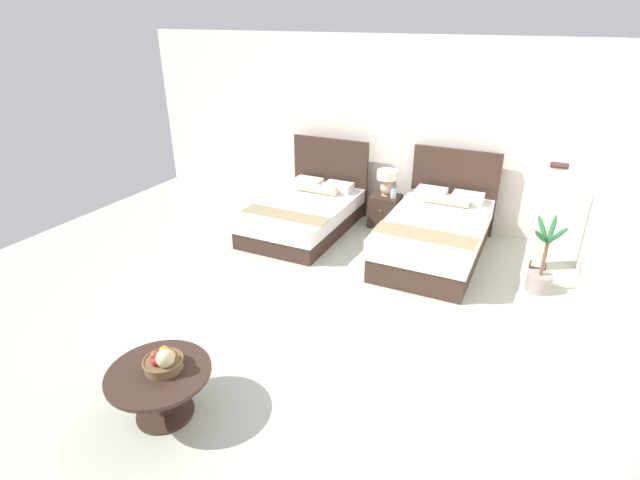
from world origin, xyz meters
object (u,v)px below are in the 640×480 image
at_px(table_lamp, 387,180).
at_px(potted_palm, 541,271).
at_px(bed_near_corner, 435,234).
at_px(floor_lamp_corner, 548,218).
at_px(coffee_table, 160,383).
at_px(fruit_bowl, 164,361).
at_px(vase, 393,193).
at_px(nightstand, 385,211).
at_px(bed_near_window, 305,213).

height_order(table_lamp, potted_palm, potted_palm).
bearing_deg(bed_near_corner, table_lamp, 143.42).
relative_size(floor_lamp_corner, potted_palm, 1.52).
xyz_separation_m(bed_near_corner, coffee_table, (-1.34, -4.05, 0.00)).
bearing_deg(fruit_bowl, potted_palm, 52.99).
height_order(bed_near_corner, vase, bed_near_corner).
relative_size(bed_near_corner, vase, 13.27).
height_order(table_lamp, coffee_table, table_lamp).
xyz_separation_m(fruit_bowl, floor_lamp_corner, (2.70, 4.31, 0.18)).
relative_size(bed_near_corner, table_lamp, 5.38).
xyz_separation_m(nightstand, vase, (0.14, -0.04, 0.34)).
relative_size(table_lamp, floor_lamp_corner, 0.29).
relative_size(bed_near_window, table_lamp, 5.09).
bearing_deg(table_lamp, coffee_table, -94.08).
bearing_deg(nightstand, floor_lamp_corner, -9.94).
height_order(vase, potted_palm, potted_palm).
xyz_separation_m(table_lamp, potted_palm, (2.42, -1.11, -0.51)).
bearing_deg(nightstand, bed_near_window, -147.18).
bearing_deg(potted_palm, coffee_table, -126.90).
distance_m(bed_near_corner, table_lamp, 1.32).
xyz_separation_m(vase, floor_lamp_corner, (2.25, -0.38, 0.12)).
bearing_deg(nightstand, potted_palm, -24.24).
bearing_deg(vase, floor_lamp_corner, -9.53).
xyz_separation_m(bed_near_window, potted_palm, (3.52, -0.39, -0.02)).
relative_size(nightstand, vase, 3.08).
height_order(bed_near_window, vase, bed_near_window).
distance_m(nightstand, table_lamp, 0.52).
relative_size(bed_near_corner, coffee_table, 2.56).
relative_size(coffee_table, fruit_bowl, 2.58).
xyz_separation_m(nightstand, floor_lamp_corner, (2.38, -0.42, 0.47)).
distance_m(bed_near_window, coffee_table, 4.14).
xyz_separation_m(bed_near_window, bed_near_corner, (2.09, -0.02, 0.06)).
height_order(bed_near_window, coffee_table, bed_near_window).
xyz_separation_m(bed_near_corner, floor_lamp_corner, (1.38, 0.30, 0.38)).
bearing_deg(potted_palm, bed_near_window, 173.72).
bearing_deg(potted_palm, fruit_bowl, -127.01).
xyz_separation_m(vase, fruit_bowl, (-0.45, -4.68, -0.05)).
bearing_deg(floor_lamp_corner, nightstand, 170.06).
bearing_deg(bed_near_corner, bed_near_window, 179.55).
relative_size(vase, potted_palm, 0.18).
distance_m(nightstand, coffee_table, 4.79).
bearing_deg(nightstand, coffee_table, -94.10).
distance_m(fruit_bowl, potted_palm, 4.56).
height_order(coffee_table, fruit_bowl, fruit_bowl).
bearing_deg(fruit_bowl, table_lamp, 86.20).
distance_m(table_lamp, potted_palm, 2.71).
bearing_deg(coffee_table, floor_lamp_corner, 57.98).
bearing_deg(coffee_table, table_lamp, 85.92).
bearing_deg(floor_lamp_corner, bed_near_corner, -167.65).
distance_m(bed_near_corner, nightstand, 1.23).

